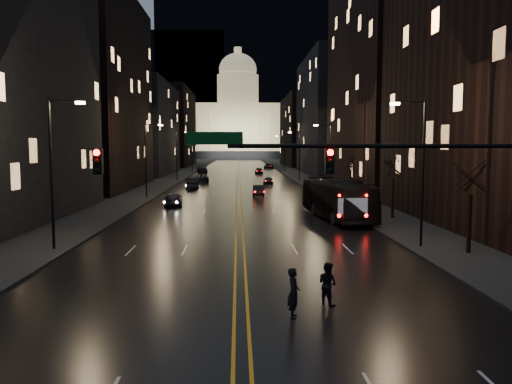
{
  "coord_description": "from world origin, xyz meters",
  "views": [
    {
      "loc": [
        -0.1,
        -19.48,
        6.18
      ],
      "look_at": [
        1.0,
        10.77,
        3.42
      ],
      "focal_mm": 35.0,
      "sensor_mm": 36.0,
      "label": 1
    }
  ],
  "objects": [
    {
      "name": "receding_car_b",
      "position": [
        4.82,
        61.15,
        0.65
      ],
      "size": [
        1.98,
        4.0,
        1.31
      ],
      "primitive_type": "imported",
      "rotation": [
        0.0,
        0.0,
        -0.11
      ],
      "color": "black",
      "rests_on": "ground"
    },
    {
      "name": "building_left_mid",
      "position": [
        -21.0,
        54.0,
        14.0
      ],
      "size": [
        12.0,
        30.0,
        28.0
      ],
      "primitive_type": "cube",
      "color": "black",
      "rests_on": "ground"
    },
    {
      "name": "tree_right_mid",
      "position": [
        13.0,
        22.0,
        4.53
      ],
      "size": [
        2.4,
        2.4,
        6.65
      ],
      "color": "black",
      "rests_on": "ground"
    },
    {
      "name": "receding_car_c",
      "position": [
        4.68,
        93.28,
        0.66
      ],
      "size": [
        2.12,
        4.66,
        1.32
      ],
      "primitive_type": "imported",
      "rotation": [
        0.0,
        0.0,
        -0.06
      ],
      "color": "black",
      "rests_on": "ground"
    },
    {
      "name": "center_line",
      "position": [
        0.0,
        130.0,
        0.03
      ],
      "size": [
        0.62,
        320.0,
        0.01
      ],
      "primitive_type": "cube",
      "color": "orange",
      "rests_on": "road"
    },
    {
      "name": "streetlamp_left_dist",
      "position": [
        -10.81,
        100.0,
        5.08
      ],
      "size": [
        2.13,
        0.25,
        9.0
      ],
      "color": "black",
      "rests_on": "ground"
    },
    {
      "name": "streetlamp_right_far",
      "position": [
        10.81,
        70.0,
        5.08
      ],
      "size": [
        2.13,
        0.25,
        9.0
      ],
      "color": "black",
      "rests_on": "ground"
    },
    {
      "name": "bus",
      "position": [
        8.35,
        22.69,
        1.72
      ],
      "size": [
        4.38,
        12.6,
        3.44
      ],
      "primitive_type": "imported",
      "rotation": [
        0.0,
        0.0,
        0.12
      ],
      "color": "black",
      "rests_on": "ground"
    },
    {
      "name": "ground",
      "position": [
        0.0,
        0.0,
        0.0
      ],
      "size": [
        900.0,
        900.0,
        0.0
      ],
      "primitive_type": "plane",
      "color": "black",
      "rests_on": "ground"
    },
    {
      "name": "pedestrian_a",
      "position": [
        1.89,
        -2.0,
        0.92
      ],
      "size": [
        0.52,
        0.72,
        1.84
      ],
      "primitive_type": "imported",
      "rotation": [
        0.0,
        0.0,
        1.44
      ],
      "color": "black",
      "rests_on": "ground"
    },
    {
      "name": "tree_right_near",
      "position": [
        13.0,
        8.0,
        4.53
      ],
      "size": [
        2.4,
        2.4,
        6.65
      ],
      "color": "black",
      "rests_on": "ground"
    },
    {
      "name": "building_left_far",
      "position": [
        -21.0,
        92.0,
        10.0
      ],
      "size": [
        12.0,
        34.0,
        20.0
      ],
      "primitive_type": "cube",
      "color": "black",
      "rests_on": "ground"
    },
    {
      "name": "streetlamp_left_near",
      "position": [
        -10.81,
        10.0,
        5.08
      ],
      "size": [
        2.13,
        0.25,
        9.0
      ],
      "color": "black",
      "rests_on": "ground"
    },
    {
      "name": "streetlamp_right_mid",
      "position": [
        10.81,
        40.0,
        5.08
      ],
      "size": [
        2.13,
        0.25,
        9.0
      ],
      "color": "black",
      "rests_on": "ground"
    },
    {
      "name": "streetlamp_right_dist",
      "position": [
        10.81,
        100.0,
        5.08
      ],
      "size": [
        2.13,
        0.25,
        9.0
      ],
      "color": "black",
      "rests_on": "ground"
    },
    {
      "name": "oncoming_car_b",
      "position": [
        -6.83,
        53.14,
        0.84
      ],
      "size": [
        2.46,
        5.3,
        1.68
      ],
      "primitive_type": "imported",
      "rotation": [
        0.0,
        0.0,
        3.28
      ],
      "color": "black",
      "rests_on": "ground"
    },
    {
      "name": "oncoming_car_a",
      "position": [
        -6.77,
        31.82,
        0.76
      ],
      "size": [
        2.26,
        4.65,
        1.53
      ],
      "primitive_type": "imported",
      "rotation": [
        0.0,
        0.0,
        3.24
      ],
      "color": "black",
      "rests_on": "ground"
    },
    {
      "name": "streetlamp_left_far",
      "position": [
        -10.81,
        70.0,
        5.08
      ],
      "size": [
        2.13,
        0.25,
        9.0
      ],
      "color": "black",
      "rests_on": "ground"
    },
    {
      "name": "oncoming_car_d",
      "position": [
        -8.5,
        98.08,
        0.82
      ],
      "size": [
        2.96,
        5.9,
        1.65
      ],
      "primitive_type": "imported",
      "rotation": [
        0.0,
        0.0,
        3.26
      ],
      "color": "black",
      "rests_on": "ground"
    },
    {
      "name": "building_left_dist",
      "position": [
        -21.0,
        140.0,
        12.0
      ],
      "size": [
        12.0,
        40.0,
        24.0
      ],
      "primitive_type": "cube",
      "color": "black",
      "rests_on": "ground"
    },
    {
      "name": "streetlamp_right_near",
      "position": [
        10.81,
        10.0,
        5.08
      ],
      "size": [
        2.13,
        0.25,
        9.0
      ],
      "color": "black",
      "rests_on": "ground"
    },
    {
      "name": "pedestrian_b",
      "position": [
        3.38,
        -0.54,
        0.84
      ],
      "size": [
        0.87,
        0.92,
        1.69
      ],
      "primitive_type": "imported",
      "rotation": [
        0.0,
        0.0,
        2.27
      ],
      "color": "black",
      "rests_on": "ground"
    },
    {
      "name": "road",
      "position": [
        0.0,
        130.0,
        0.01
      ],
      "size": [
        20.0,
        320.0,
        0.02
      ],
      "primitive_type": "cube",
      "color": "black",
      "rests_on": "ground"
    },
    {
      "name": "building_right_mid",
      "position": [
        21.0,
        92.0,
        13.0
      ],
      "size": [
        12.0,
        34.0,
        26.0
      ],
      "primitive_type": "cube",
      "color": "black",
      "rests_on": "ground"
    },
    {
      "name": "sidewalk_right",
      "position": [
        14.0,
        130.0,
        0.08
      ],
      "size": [
        8.0,
        320.0,
        0.16
      ],
      "primitive_type": "cube",
      "color": "black",
      "rests_on": "ground"
    },
    {
      "name": "building_right_tall",
      "position": [
        21.0,
        50.0,
        19.0
      ],
      "size": [
        12.0,
        30.0,
        38.0
      ],
      "primitive_type": "cube",
      "color": "black",
      "rests_on": "ground"
    },
    {
      "name": "streetlamp_left_mid",
      "position": [
        -10.81,
        40.0,
        5.08
      ],
      "size": [
        2.13,
        0.25,
        9.0
      ],
      "color": "black",
      "rests_on": "ground"
    },
    {
      "name": "oncoming_car_c",
      "position": [
        -6.4,
        66.67,
        0.74
      ],
      "size": [
        2.83,
        5.51,
        1.49
      ],
      "primitive_type": "imported",
      "rotation": [
        0.0,
        0.0,
        3.21
      ],
      "color": "black",
      "rests_on": "ground"
    },
    {
      "name": "receding_car_a",
      "position": [
        2.5,
        42.43,
        0.69
      ],
      "size": [
        1.71,
        4.27,
        1.38
      ],
      "primitive_type": "imported",
      "rotation": [
        0.0,
        0.0,
        -0.06
      ],
      "color": "black",
      "rests_on": "ground"
    },
    {
      "name": "sidewalk_left",
      "position": [
        -14.0,
        130.0,
        0.08
      ],
      "size": [
        8.0,
        320.0,
        0.16
      ],
      "primitive_type": "cube",
      "color": "black",
      "rests_on": "ground"
    },
    {
      "name": "mountain_ridge",
      "position": [
        40.0,
        380.0,
        65.0
      ],
      "size": [
        520.0,
        60.0,
        130.0
      ],
      "primitive_type": "cube",
      "color": "black",
      "rests_on": "ground"
    },
    {
      "name": "building_right_dist",
      "position": [
        21.0,
        140.0,
        11.0
      ],
      "size": [
        12.0,
        40.0,
        22.0
      ],
      "primitive_type": "cube",
      "color": "black",
      "rests_on": "ground"
    },
    {
      "name": "tree_right_far",
      "position": [
        13.0,
        38.0,
        4.53
      ],
      "size": [
        2.4,
        2.4,
        6.65
      ],
      "color": "black",
      "rests_on": "ground"
    },
    {
      "name": "receding_car_d",
      "position": [
        8.5,
        119.86,
        0.73
      ],
      "size": [
        3.09,
        5.55,
        1.47
      ],
      "primitive_type": "imported",
      "rotation": [
        0.0,
        0.0,
        -0.13
      ],
      "color": "black",
      "rests_on": "ground"
    },
    {
      "name": "building_right_near",
      "position": [
        21.0,
        20.0,
        12.0
      ],
      "size": [
        12.0,
        26.0,
        24.0
      ],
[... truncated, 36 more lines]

